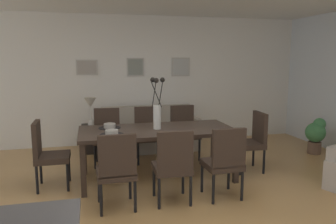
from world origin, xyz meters
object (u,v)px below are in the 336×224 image
(bowl_near_left, at_px, (112,132))
(framed_picture_center, at_px, (135,67))
(dining_chair_near_left, at_px, (117,168))
(table_lamp, at_px, (90,105))
(dining_chair_far_left, at_px, (173,163))
(dining_chair_head_west, at_px, (46,151))
(sofa, at_px, (150,134))
(side_table, at_px, (92,139))
(framed_picture_left, at_px, (87,67))
(potted_plant, at_px, (316,134))
(dining_chair_head_east, at_px, (253,138))
(dining_chair_mid_left, at_px, (225,159))
(dining_chair_near_right, at_px, (107,133))
(bowl_near_right, at_px, (110,125))
(dining_chair_mid_right, at_px, (184,129))
(framed_picture_right, at_px, (181,67))
(dining_chair_far_right, at_px, (148,131))
(centerpiece_vase, at_px, (157,109))
(dining_table, at_px, (157,133))

(bowl_near_left, bearing_deg, framed_picture_center, 74.47)
(dining_chair_near_left, bearing_deg, table_lamp, 95.78)
(table_lamp, bearing_deg, dining_chair_far_left, -69.88)
(dining_chair_far_left, distance_m, bowl_near_left, 0.98)
(dining_chair_head_west, xyz_separation_m, framed_picture_center, (1.52, 2.16, 1.06))
(dining_chair_far_left, xyz_separation_m, sofa, (0.18, 2.56, -0.23))
(side_table, distance_m, framed_picture_left, 1.41)
(dining_chair_near_left, height_order, sofa, dining_chair_near_left)
(table_lamp, bearing_deg, potted_plant, -14.88)
(dining_chair_head_east, bearing_deg, dining_chair_mid_left, -133.40)
(dining_chair_near_right, bearing_deg, bowl_near_right, -89.41)
(dining_chair_mid_right, distance_m, framed_picture_right, 1.66)
(framed_picture_right, bearing_deg, dining_chair_far_right, -127.05)
(centerpiece_vase, bearing_deg, potted_plant, 10.43)
(dining_chair_mid_right, bearing_deg, centerpiece_vase, -126.31)
(dining_chair_near_right, relative_size, dining_chair_far_left, 1.00)
(dining_chair_head_west, bearing_deg, dining_chair_mid_left, -22.23)
(table_lamp, bearing_deg, framed_picture_center, 29.30)
(dining_chair_far_left, distance_m, dining_chair_mid_right, 1.92)
(dining_chair_mid_left, distance_m, dining_chair_mid_right, 1.81)
(framed_picture_right, bearing_deg, dining_chair_head_west, -138.80)
(dining_chair_far_right, height_order, dining_chair_head_east, same)
(dining_table, relative_size, dining_chair_near_right, 2.39)
(dining_table, height_order, dining_chair_head_west, dining_chair_head_west)
(framed_picture_center, height_order, potted_plant, framed_picture_center)
(dining_chair_near_left, height_order, dining_chair_head_west, same)
(dining_chair_mid_left, relative_size, dining_chair_head_east, 1.00)
(dining_chair_near_left, relative_size, dining_chair_far_left, 1.00)
(dining_chair_far_right, distance_m, dining_chair_head_east, 1.75)
(dining_chair_mid_left, distance_m, dining_chair_head_west, 2.35)
(sofa, height_order, table_lamp, table_lamp)
(dining_chair_far_left, xyz_separation_m, framed_picture_right, (0.95, 3.04, 1.06))
(dining_chair_far_right, xyz_separation_m, dining_chair_mid_right, (0.65, -0.00, 0.00))
(dining_chair_mid_left, distance_m, framed_picture_right, 3.25)
(centerpiece_vase, distance_m, potted_plant, 3.22)
(dining_chair_head_west, relative_size, side_table, 1.77)
(dining_chair_near_right, relative_size, sofa, 0.51)
(dining_chair_near_right, xyz_separation_m, dining_chair_mid_right, (1.34, 0.03, 0.00))
(dining_chair_mid_left, relative_size, bowl_near_left, 5.41)
(dining_chair_mid_left, height_order, dining_chair_mid_right, same)
(framed_picture_right, bearing_deg, framed_picture_left, 180.00)
(dining_chair_near_left, distance_m, table_lamp, 2.58)
(centerpiece_vase, bearing_deg, sofa, 83.51)
(dining_chair_far_right, height_order, dining_chair_mid_left, same)
(dining_table, bearing_deg, dining_chair_far_right, 88.78)
(bowl_near_right, bearing_deg, potted_plant, 5.32)
(dining_chair_mid_left, bearing_deg, bowl_near_right, 139.69)
(dining_chair_near_right, height_order, dining_chair_head_west, same)
(dining_chair_near_left, height_order, framed_picture_right, framed_picture_right)
(table_lamp, distance_m, framed_picture_right, 2.06)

